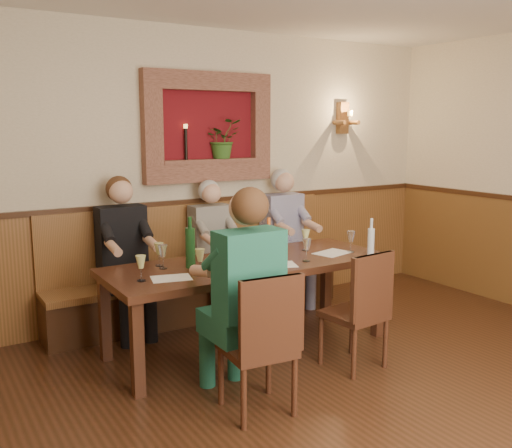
{
  "coord_description": "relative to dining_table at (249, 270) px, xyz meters",
  "views": [
    {
      "loc": [
        -2.38,
        -2.11,
        1.86
      ],
      "look_at": [
        0.1,
        1.9,
        1.05
      ],
      "focal_mm": 40.0,
      "sensor_mm": 36.0,
      "label": 1
    }
  ],
  "objects": [
    {
      "name": "chair_near_right",
      "position": [
        0.5,
        -0.77,
        -0.4
      ],
      "size": [
        0.45,
        0.45,
        0.93
      ],
      "rotation": [
        0.0,
        0.0,
        0.1
      ],
      "color": "#371C10",
      "rests_on": "ground"
    },
    {
      "name": "wine_glass_1",
      "position": [
        -0.7,
        0.15,
        0.17
      ],
      "size": [
        0.08,
        0.08,
        0.19
      ],
      "primitive_type": null,
      "color": "white",
      "rests_on": "dining_table"
    },
    {
      "name": "wainscoting",
      "position": [
        0.0,
        -1.85,
        -0.09
      ],
      "size": [
        6.02,
        6.02,
        1.15
      ],
      "color": "brown",
      "rests_on": "ground"
    },
    {
      "name": "wine_glass_8",
      "position": [
        0.96,
        -0.17,
        0.17
      ],
      "size": [
        0.08,
        0.08,
        0.19
      ],
      "primitive_type": null,
      "color": "white",
      "rests_on": "dining_table"
    },
    {
      "name": "tasting_sheet_c",
      "position": [
        0.8,
        -0.12,
        0.08
      ],
      "size": [
        0.36,
        0.3,
        0.0
      ],
      "primitive_type": "cube",
      "rotation": [
        0.0,
        0.0,
        0.24
      ],
      "color": "white",
      "rests_on": "dining_table"
    },
    {
      "name": "wine_glass_10",
      "position": [
        -0.7,
        0.24,
        0.17
      ],
      "size": [
        0.08,
        0.08,
        0.19
      ],
      "primitive_type": null,
      "color": "#D3D781",
      "rests_on": "dining_table"
    },
    {
      "name": "wine_glass_5",
      "position": [
        0.27,
        0.05,
        0.17
      ],
      "size": [
        0.08,
        0.08,
        0.19
      ],
      "primitive_type": null,
      "color": "#D3D781",
      "rests_on": "dining_table"
    },
    {
      "name": "person_bench_right",
      "position": [
        0.96,
        0.84,
        -0.09
      ],
      "size": [
        0.42,
        0.52,
        1.43
      ],
      "color": "navy",
      "rests_on": "ground"
    },
    {
      "name": "bench",
      "position": [
        0.0,
        0.94,
        -0.35
      ],
      "size": [
        3.0,
        0.45,
        1.11
      ],
      "color": "#381E0F",
      "rests_on": "ground"
    },
    {
      "name": "wine_glass_9",
      "position": [
        -0.13,
        -0.36,
        0.17
      ],
      "size": [
        0.08,
        0.08,
        0.19
      ],
      "primitive_type": null,
      "color": "#D3D781",
      "rests_on": "dining_table"
    },
    {
      "name": "person_bench_left",
      "position": [
        -0.78,
        0.84,
        -0.08
      ],
      "size": [
        0.42,
        0.52,
        1.43
      ],
      "color": "black",
      "rests_on": "ground"
    },
    {
      "name": "person_bench_mid",
      "position": [
        0.11,
        0.84,
        -0.12
      ],
      "size": [
        0.39,
        0.48,
        1.35
      ],
      "color": "#54504D",
      "rests_on": "ground"
    },
    {
      "name": "wine_bottle_green_b",
      "position": [
        -0.5,
        0.07,
        0.24
      ],
      "size": [
        0.09,
        0.09,
        0.41
      ],
      "rotation": [
        0.0,
        0.0,
        0.19
      ],
      "color": "#19471E",
      "rests_on": "dining_table"
    },
    {
      "name": "person_chair_front",
      "position": [
        -0.52,
        -0.78,
        -0.06
      ],
      "size": [
        0.44,
        0.55,
        1.48
      ],
      "color": "#175152",
      "rests_on": "ground"
    },
    {
      "name": "chair_near_left",
      "position": [
        -0.52,
        -0.99,
        -0.4
      ],
      "size": [
        0.46,
        0.46,
        0.96
      ],
      "rotation": [
        0.0,
        0.0,
        -0.09
      ],
      "color": "#371C10",
      "rests_on": "ground"
    },
    {
      "name": "wine_glass_7",
      "position": [
        0.66,
        0.1,
        0.17
      ],
      "size": [
        0.08,
        0.08,
        0.19
      ],
      "primitive_type": null,
      "color": "#D3D781",
      "rests_on": "dining_table"
    },
    {
      "name": "spittoon_bucket",
      "position": [
        -0.0,
        -0.14,
        0.18
      ],
      "size": [
        0.24,
        0.24,
        0.22
      ],
      "primitive_type": "cylinder",
      "rotation": [
        0.0,
        0.0,
        0.26
      ],
      "color": "#B7180B",
      "rests_on": "dining_table"
    },
    {
      "name": "wine_glass_3",
      "position": [
        -0.25,
        0.09,
        0.17
      ],
      "size": [
        0.08,
        0.08,
        0.19
      ],
      "primitive_type": null,
      "color": "white",
      "rests_on": "dining_table"
    },
    {
      "name": "tasting_sheet_b",
      "position": [
        0.13,
        -0.22,
        0.08
      ],
      "size": [
        0.36,
        0.31,
        0.0
      ],
      "primitive_type": "cube",
      "rotation": [
        0.0,
        0.0,
        -0.36
      ],
      "color": "white",
      "rests_on": "dining_table"
    },
    {
      "name": "wall_niche",
      "position": [
        0.24,
        1.09,
        1.13
      ],
      "size": [
        1.36,
        0.3,
        1.06
      ],
      "color": "maroon",
      "rests_on": "ground"
    },
    {
      "name": "water_bottle",
      "position": [
        1.0,
        -0.38,
        0.21
      ],
      "size": [
        0.07,
        0.07,
        0.33
      ],
      "rotation": [
        0.0,
        0.0,
        -0.12
      ],
      "color": "silver",
      "rests_on": "dining_table"
    },
    {
      "name": "tasting_sheet_a",
      "position": [
        -0.76,
        -0.15,
        0.08
      ],
      "size": [
        0.33,
        0.27,
        0.0
      ],
      "primitive_type": "cube",
      "rotation": [
        0.0,
        0.0,
        -0.25
      ],
      "color": "white",
      "rests_on": "dining_table"
    },
    {
      "name": "room_shell",
      "position": [
        0.0,
        -1.85,
        1.21
      ],
      "size": [
        6.04,
        6.04,
        2.82
      ],
      "color": "#C5B595",
      "rests_on": "ground"
    },
    {
      "name": "dining_table",
      "position": [
        0.0,
        0.0,
        0.0
      ],
      "size": [
        2.4,
        0.9,
        0.75
      ],
      "color": "#371C10",
      "rests_on": "ground"
    },
    {
      "name": "wine_glass_4",
      "position": [
        -0.1,
        -0.19,
        0.17
      ],
      "size": [
        0.08,
        0.08,
        0.19
      ],
      "primitive_type": null,
      "color": "#D3D781",
      "rests_on": "dining_table"
    },
    {
      "name": "wine_bottle_green_a",
      "position": [
        0.13,
        -0.1,
        0.23
      ],
      "size": [
        0.07,
        0.07,
        0.37
      ],
      "rotation": [
        0.0,
        0.0,
        -0.07
      ],
      "color": "#19471E",
      "rests_on": "dining_table"
    },
    {
      "name": "tasting_sheet_d",
      "position": [
        -0.28,
        -0.28,
        0.08
      ],
      "size": [
        0.35,
        0.3,
        0.0
      ],
      "primitive_type": "cube",
      "rotation": [
        0.0,
        0.0,
        0.32
      ],
      "color": "white",
      "rests_on": "dining_table"
    },
    {
      "name": "wine_glass_6",
      "position": [
        0.41,
        -0.25,
        0.17
      ],
      "size": [
        0.08,
        0.08,
        0.19
      ],
      "primitive_type": null,
      "color": "white",
      "rests_on": "dining_table"
    },
    {
      "name": "wine_glass_0",
      "position": [
        -0.98,
        -0.11,
        0.17
      ],
      "size": [
        0.08,
        0.08,
        0.19
      ],
      "primitive_type": null,
      "color": "#D3D781",
      "rests_on": "dining_table"
    },
    {
      "name": "wine_glass_2",
      "position": [
        -0.52,
        -0.14,
        0.17
      ],
      "size": [
        0.08,
        0.08,
        0.19
      ],
      "primitive_type": null,
      "color": "#D3D781",
      "rests_on": "dining_table"
    },
    {
      "name": "wall_sconce",
      "position": [
        1.9,
        1.08,
        1.27
      ],
      "size": [
        0.25,
        0.2,
        0.35
      ],
      "color": "brown",
      "rests_on": "ground"
    }
  ]
}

